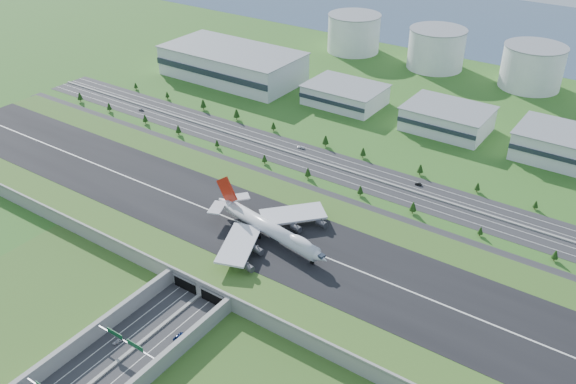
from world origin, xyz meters
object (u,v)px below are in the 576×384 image
Objects in this scene: boeing_747 at (269,228)px; fuel_tank_a at (354,33)px; car_0 at (117,341)px; car_5 at (418,184)px; car_7 at (301,147)px; car_2 at (179,337)px; car_4 at (141,110)px.

fuel_tank_a is at bearing 121.87° from boeing_747.
car_0 is 1.09× the size of car_5.
car_7 is at bearing -98.67° from car_5.
boeing_747 is at bearing 19.84° from car_7.
car_0 is 26.21m from car_2.
car_2 is (131.36, -385.86, -16.56)m from fuel_tank_a.
car_0 is 201.25m from car_7.
car_7 is at bearing -70.06° from fuel_tank_a.
boeing_747 reaches higher than car_7.
car_4 is 225.56m from car_5.
car_7 is (-37.04, 197.82, -0.06)m from car_0.
car_4 is 0.83× the size of car_7.
car_0 is 0.80× the size of car_2.
fuel_tank_a reaches higher than car_4.
boeing_747 is 13.31× the size of car_2.
car_2 reaches higher than car_0.
fuel_tank_a is 11.59× the size of car_4.
car_0 is (111.47, -402.92, -16.57)m from fuel_tank_a.
car_5 is 87.70m from car_7.
car_0 is 251.13m from car_4.
boeing_747 is at bearing -26.47° from car_5.
car_0 is (-15.25, -89.79, -13.99)m from boeing_747.
car_0 is at bearing 37.37° from car_2.
car_5 is at bearing -102.93° from car_2.
car_2 is (4.64, -72.74, -13.97)m from boeing_747.
car_2 is at bearing -76.51° from boeing_747.
boeing_747 is at bearing 98.16° from car_0.
boeing_747 is at bearing -89.58° from car_2.
car_4 is 0.99× the size of car_5.
car_2 reaches higher than car_4.
car_4 is at bearing -94.06° from car_5.
car_2 is at bearing -71.20° from fuel_tank_a.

